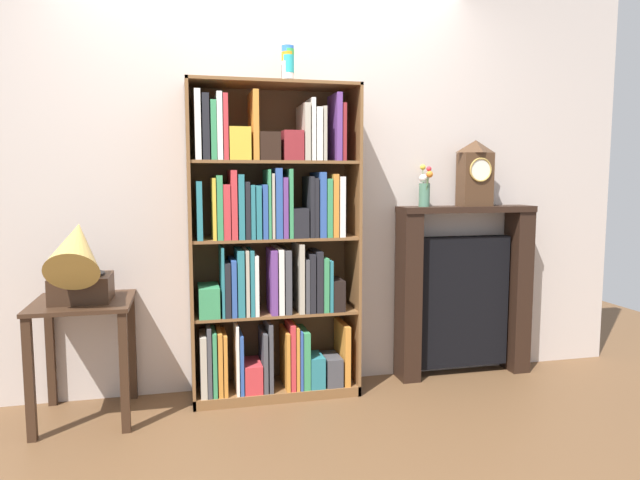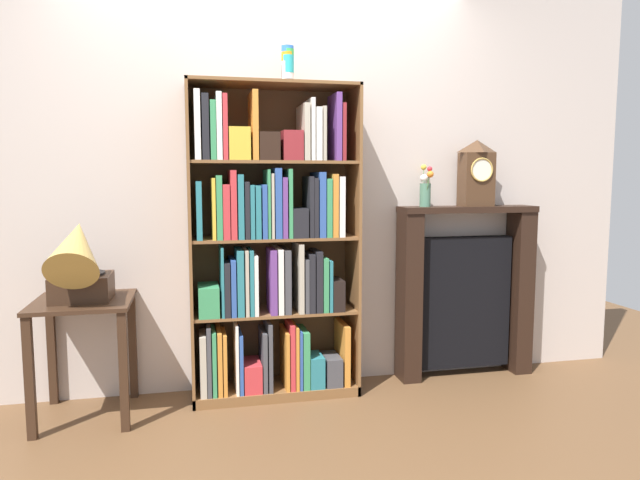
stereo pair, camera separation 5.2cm
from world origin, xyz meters
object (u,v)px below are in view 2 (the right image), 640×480
at_px(fireplace_mantel, 464,293).
at_px(gramophone, 78,260).
at_px(cup_stack, 288,64).
at_px(bookshelf, 271,252).
at_px(mantel_clock, 477,173).
at_px(flower_vase, 425,189).
at_px(side_table_left, 84,328).

bearing_deg(fireplace_mantel, gramophone, -173.37).
bearing_deg(cup_stack, bookshelf, 165.28).
distance_m(cup_stack, mantel_clock, 1.41).
bearing_deg(flower_vase, gramophone, -172.92).
bearing_deg(gramophone, side_table_left, 90.00).
bearing_deg(gramophone, fireplace_mantel, 6.63).
bearing_deg(side_table_left, flower_vase, 4.59).
distance_m(bookshelf, flower_vase, 1.08).
relative_size(bookshelf, side_table_left, 2.83).
distance_m(cup_stack, gramophone, 1.59).
height_order(cup_stack, gramophone, cup_stack).
height_order(bookshelf, gramophone, bookshelf).
height_order(side_table_left, fireplace_mantel, fireplace_mantel).
relative_size(side_table_left, mantel_clock, 1.54).
height_order(cup_stack, side_table_left, cup_stack).
bearing_deg(side_table_left, cup_stack, 3.34).
distance_m(cup_stack, flower_vase, 1.16).
distance_m(mantel_clock, flower_vase, 0.37).
height_order(side_table_left, gramophone, gramophone).
bearing_deg(flower_vase, bookshelf, -175.94).
xyz_separation_m(bookshelf, fireplace_mantel, (1.31, 0.09, -0.32)).
distance_m(bookshelf, side_table_left, 1.12).
bearing_deg(cup_stack, flower_vase, 6.19).
height_order(bookshelf, mantel_clock, bookshelf).
relative_size(side_table_left, flower_vase, 2.43).
xyz_separation_m(side_table_left, fireplace_mantel, (2.36, 0.18, 0.06)).
distance_m(bookshelf, gramophone, 1.07).
distance_m(side_table_left, fireplace_mantel, 2.37).
bearing_deg(cup_stack, side_table_left, -176.66).
bearing_deg(fireplace_mantel, bookshelf, -176.06).
distance_m(cup_stack, side_table_left, 1.87).
bearing_deg(bookshelf, cup_stack, -14.72).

